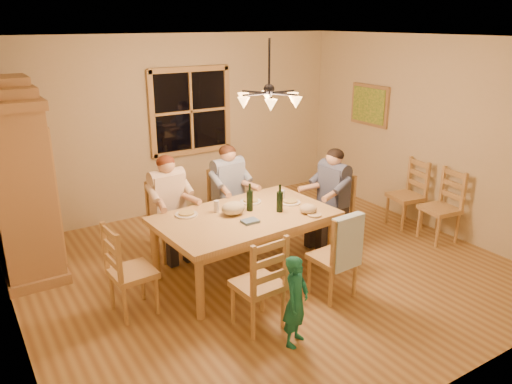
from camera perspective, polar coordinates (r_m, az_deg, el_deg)
floor at (r=6.16m, az=1.32°, el=-8.79°), size 5.50×5.50×0.00m
ceiling at (r=5.45m, az=1.55°, el=17.19°), size 5.50×5.00×0.02m
wall_back at (r=7.80m, az=-8.86°, el=7.56°), size 5.50×0.02×2.70m
wall_left at (r=4.79m, az=-27.17°, el=-1.73°), size 0.02×5.00×2.70m
wall_right at (r=7.49m, az=19.35°, el=6.23°), size 0.02×5.00×2.70m
window at (r=7.82m, az=-7.47°, el=9.14°), size 1.30×0.06×1.30m
painting at (r=8.21m, az=12.84°, el=9.65°), size 0.06×0.78×0.64m
chandelier at (r=5.50m, az=1.49°, el=10.70°), size 0.77×0.68×0.71m
armoire at (r=6.43m, az=-25.45°, el=0.70°), size 0.66×1.40×2.30m
dining_table at (r=5.77m, az=-1.28°, el=-3.50°), size 2.08×1.35×0.76m
chair_far_left at (r=6.44m, az=-9.76°, el=-4.79°), size 0.47×0.45×0.99m
chair_far_right at (r=6.84m, az=-3.08°, el=-3.08°), size 0.47×0.45×0.99m
chair_near_left at (r=4.99m, az=0.22°, el=-12.04°), size 0.47×0.45×0.99m
chair_near_right at (r=5.56m, az=8.69°, el=-8.78°), size 0.47×0.45×0.99m
chair_end_left at (r=5.35m, az=-13.82°, el=-10.33°), size 0.45×0.47×0.99m
chair_end_right at (r=6.73m, az=8.55°, el=-3.63°), size 0.45×0.47×0.99m
adult_woman at (r=6.24m, az=-10.03°, el=-0.27°), size 0.41×0.44×0.87m
adult_plaid_man at (r=6.65m, az=-3.16°, el=1.21°), size 0.41×0.44×0.87m
adult_slate_man at (r=6.55m, az=8.78°, el=0.71°), size 0.44×0.41×0.87m
towel at (r=5.27m, az=10.35°, el=-5.70°), size 0.39×0.12×0.58m
wine_bottle_a at (r=5.80m, az=-0.72°, el=-0.60°), size 0.08×0.08×0.33m
wine_bottle_b at (r=5.77m, az=2.74°, el=-0.72°), size 0.08×0.08×0.33m
plate_woman at (r=5.77m, az=-7.95°, el=-2.57°), size 0.26×0.26×0.02m
plate_plaid at (r=6.11m, az=-0.61°, el=-1.11°), size 0.26×0.26×0.02m
plate_slate at (r=6.10m, az=3.90°, el=-1.20°), size 0.26×0.26×0.02m
wine_glass_a at (r=5.81m, az=-4.53°, el=-1.65°), size 0.06×0.06×0.14m
wine_glass_b at (r=6.16m, az=3.03°, el=-0.38°), size 0.06×0.06×0.14m
cap at (r=5.79m, az=5.98°, el=-1.90°), size 0.20×0.20×0.11m
napkin at (r=5.51m, az=-0.69°, el=-3.36°), size 0.19×0.15×0.03m
cloth_bundle at (r=5.72m, az=-2.62°, el=-1.86°), size 0.28×0.22×0.15m
child at (r=4.68m, az=4.59°, el=-12.31°), size 0.39×0.35×0.89m
chair_spare_front at (r=7.25m, az=20.13°, el=-2.95°), size 0.48×0.49×0.99m
chair_spare_back at (r=7.60m, az=16.64°, el=-1.57°), size 0.48×0.50×0.99m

